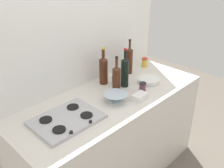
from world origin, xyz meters
TOP-DOWN VIEW (x-y plane):
  - counter_block at (0.00, 0.00)m, footprint 1.80×0.70m
  - backsplash_panel at (0.00, 0.38)m, footprint 1.90×0.06m
  - stovetop_hob at (-0.49, -0.01)m, footprint 0.49×0.36m
  - plate_stack at (0.44, -0.06)m, footprint 0.21×0.21m
  - wine_bottle_leftmost at (0.13, 0.23)m, footprint 0.08×0.08m
  - wine_bottle_mid_left at (0.47, 0.22)m, footprint 0.07×0.07m
  - wine_bottle_mid_right at (0.07, 0.02)m, footprint 0.07×0.07m
  - wine_bottle_rightmost at (0.22, 0.06)m, footprint 0.07×0.07m
  - mixing_bowl at (-0.04, -0.08)m, footprint 0.20×0.20m
  - butter_dish at (0.13, -0.20)m, footprint 0.14×0.10m
  - condiment_jar_front at (0.72, 0.21)m, footprint 0.07×0.07m
  - condiment_jar_rear at (0.26, -0.13)m, footprint 0.06×0.06m
  - condiment_jar_spare at (0.18, 0.13)m, footprint 0.07×0.07m

SIDE VIEW (x-z plane):
  - counter_block at x=0.00m, z-range 0.00..0.90m
  - stovetop_hob at x=-0.49m, z-range 0.89..0.93m
  - plate_stack at x=0.44m, z-range 0.90..0.94m
  - butter_dish at x=0.13m, z-range 0.90..0.95m
  - condiment_jar_spare at x=0.18m, z-range 0.90..0.98m
  - mixing_bowl at x=-0.04m, z-range 0.90..0.98m
  - condiment_jar_rear at x=0.26m, z-range 0.90..0.99m
  - condiment_jar_front at x=0.72m, z-range 0.90..1.00m
  - wine_bottle_mid_right at x=0.07m, z-range 0.86..1.20m
  - wine_bottle_leftmost at x=0.13m, z-range 0.86..1.22m
  - wine_bottle_mid_left at x=0.47m, z-range 0.86..1.22m
  - wine_bottle_rightmost at x=0.22m, z-range 0.86..1.23m
  - backsplash_panel at x=0.00m, z-range 0.00..2.49m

